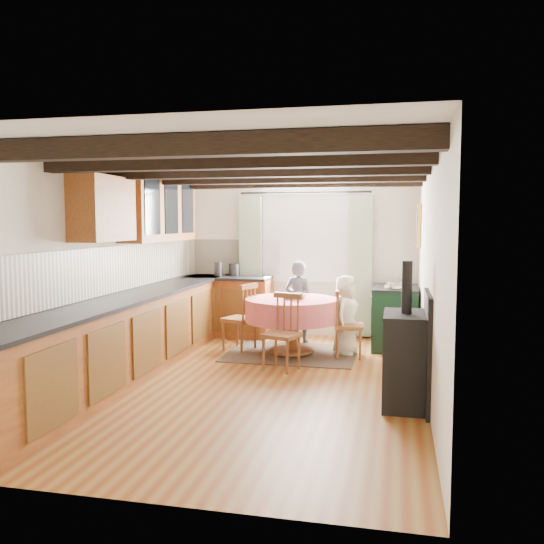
% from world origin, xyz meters
% --- Properties ---
extents(floor, '(3.60, 5.50, 0.00)m').
position_xyz_m(floor, '(0.00, 0.00, 0.00)').
color(floor, olive).
rests_on(floor, ground).
extents(ceiling, '(3.60, 5.50, 0.00)m').
position_xyz_m(ceiling, '(0.00, 0.00, 2.40)').
color(ceiling, white).
rests_on(ceiling, ground).
extents(wall_back, '(3.60, 0.00, 2.40)m').
position_xyz_m(wall_back, '(0.00, 2.75, 1.20)').
color(wall_back, silver).
rests_on(wall_back, ground).
extents(wall_front, '(3.60, 0.00, 2.40)m').
position_xyz_m(wall_front, '(0.00, -2.75, 1.20)').
color(wall_front, silver).
rests_on(wall_front, ground).
extents(wall_left, '(0.00, 5.50, 2.40)m').
position_xyz_m(wall_left, '(-1.80, 0.00, 1.20)').
color(wall_left, silver).
rests_on(wall_left, ground).
extents(wall_right, '(0.00, 5.50, 2.40)m').
position_xyz_m(wall_right, '(1.80, 0.00, 1.20)').
color(wall_right, silver).
rests_on(wall_right, ground).
extents(beam_a, '(3.60, 0.16, 0.16)m').
position_xyz_m(beam_a, '(0.00, -2.00, 2.31)').
color(beam_a, black).
rests_on(beam_a, ceiling).
extents(beam_b, '(3.60, 0.16, 0.16)m').
position_xyz_m(beam_b, '(0.00, -1.00, 2.31)').
color(beam_b, black).
rests_on(beam_b, ceiling).
extents(beam_c, '(3.60, 0.16, 0.16)m').
position_xyz_m(beam_c, '(0.00, 0.00, 2.31)').
color(beam_c, black).
rests_on(beam_c, ceiling).
extents(beam_d, '(3.60, 0.16, 0.16)m').
position_xyz_m(beam_d, '(0.00, 1.00, 2.31)').
color(beam_d, black).
rests_on(beam_d, ceiling).
extents(beam_e, '(3.60, 0.16, 0.16)m').
position_xyz_m(beam_e, '(0.00, 2.00, 2.31)').
color(beam_e, black).
rests_on(beam_e, ceiling).
extents(splash_left, '(0.02, 4.50, 0.55)m').
position_xyz_m(splash_left, '(-1.78, 0.30, 1.20)').
color(splash_left, beige).
rests_on(splash_left, wall_left).
extents(splash_back, '(1.40, 0.02, 0.55)m').
position_xyz_m(splash_back, '(-1.00, 2.73, 1.20)').
color(splash_back, beige).
rests_on(splash_back, wall_back).
extents(base_cabinet_left, '(0.60, 5.30, 0.88)m').
position_xyz_m(base_cabinet_left, '(-1.50, 0.00, 0.44)').
color(base_cabinet_left, '#9F5321').
rests_on(base_cabinet_left, floor).
extents(base_cabinet_back, '(1.30, 0.60, 0.88)m').
position_xyz_m(base_cabinet_back, '(-1.05, 2.45, 0.44)').
color(base_cabinet_back, '#9F5321').
rests_on(base_cabinet_back, floor).
extents(worktop_left, '(0.64, 5.30, 0.04)m').
position_xyz_m(worktop_left, '(-1.48, 0.00, 0.90)').
color(worktop_left, black).
rests_on(worktop_left, base_cabinet_left).
extents(worktop_back, '(1.30, 0.64, 0.04)m').
position_xyz_m(worktop_back, '(-1.05, 2.43, 0.90)').
color(worktop_back, black).
rests_on(worktop_back, base_cabinet_back).
extents(wall_cabinet_glass, '(0.34, 1.80, 0.90)m').
position_xyz_m(wall_cabinet_glass, '(-1.63, 1.20, 1.95)').
color(wall_cabinet_glass, '#9F5321').
rests_on(wall_cabinet_glass, wall_left).
extents(wall_cabinet_solid, '(0.34, 0.90, 0.70)m').
position_xyz_m(wall_cabinet_solid, '(-1.63, -0.30, 1.90)').
color(wall_cabinet_solid, '#9F5321').
rests_on(wall_cabinet_solid, wall_left).
extents(window_frame, '(1.34, 0.03, 1.54)m').
position_xyz_m(window_frame, '(0.10, 2.73, 1.60)').
color(window_frame, white).
rests_on(window_frame, wall_back).
extents(window_pane, '(1.20, 0.01, 1.40)m').
position_xyz_m(window_pane, '(0.10, 2.74, 1.60)').
color(window_pane, white).
rests_on(window_pane, wall_back).
extents(curtain_left, '(0.35, 0.10, 2.10)m').
position_xyz_m(curtain_left, '(-0.75, 2.65, 1.10)').
color(curtain_left, '#95AC7F').
rests_on(curtain_left, wall_back).
extents(curtain_right, '(0.35, 0.10, 2.10)m').
position_xyz_m(curtain_right, '(0.95, 2.65, 1.10)').
color(curtain_right, '#95AC7F').
rests_on(curtain_right, wall_back).
extents(curtain_rod, '(2.00, 0.03, 0.03)m').
position_xyz_m(curtain_rod, '(0.10, 2.65, 2.20)').
color(curtain_rod, black).
rests_on(curtain_rod, wall_back).
extents(wall_picture, '(0.04, 0.50, 0.60)m').
position_xyz_m(wall_picture, '(1.77, 2.30, 1.70)').
color(wall_picture, gold).
rests_on(wall_picture, wall_right).
extents(wall_plate, '(0.30, 0.02, 0.30)m').
position_xyz_m(wall_plate, '(1.05, 2.72, 1.70)').
color(wall_plate, silver).
rests_on(wall_plate, wall_back).
extents(rug, '(1.70, 1.32, 0.01)m').
position_xyz_m(rug, '(0.13, 1.42, 0.01)').
color(rug, '#362C1C').
rests_on(rug, floor).
extents(dining_table, '(1.23, 1.23, 0.74)m').
position_xyz_m(dining_table, '(0.13, 1.42, 0.37)').
color(dining_table, '#FD6168').
rests_on(dining_table, floor).
extents(chair_near, '(0.50, 0.51, 0.91)m').
position_xyz_m(chair_near, '(0.16, 0.59, 0.46)').
color(chair_near, brown).
rests_on(chair_near, floor).
extents(chair_left, '(0.53, 0.51, 0.93)m').
position_xyz_m(chair_left, '(-0.62, 1.50, 0.46)').
color(chair_left, brown).
rests_on(chair_left, floor).
extents(chair_right, '(0.42, 0.40, 0.89)m').
position_xyz_m(chair_right, '(0.89, 1.41, 0.44)').
color(chair_right, brown).
rests_on(chair_right, floor).
extents(aga_range, '(0.61, 0.95, 0.88)m').
position_xyz_m(aga_range, '(1.47, 2.11, 0.44)').
color(aga_range, black).
rests_on(aga_range, floor).
extents(cast_iron_stove, '(0.42, 0.70, 1.39)m').
position_xyz_m(cast_iron_stove, '(1.58, -0.44, 0.70)').
color(cast_iron_stove, black).
rests_on(cast_iron_stove, floor).
extents(child_far, '(0.50, 0.40, 1.20)m').
position_xyz_m(child_far, '(0.10, 2.16, 0.60)').
color(child_far, '#3E4A52').
rests_on(child_far, floor).
extents(child_right, '(0.44, 0.58, 1.06)m').
position_xyz_m(child_right, '(0.83, 1.57, 0.53)').
color(child_right, white).
rests_on(child_right, floor).
extents(bowl_a, '(0.32, 0.32, 0.06)m').
position_xyz_m(bowl_a, '(0.21, 1.47, 0.77)').
color(bowl_a, silver).
rests_on(bowl_a, dining_table).
extents(bowl_b, '(0.27, 0.27, 0.06)m').
position_xyz_m(bowl_b, '(0.11, 1.38, 0.77)').
color(bowl_b, silver).
rests_on(bowl_b, dining_table).
extents(cup, '(0.13, 0.13, 0.10)m').
position_xyz_m(cup, '(0.24, 1.31, 0.79)').
color(cup, silver).
rests_on(cup, dining_table).
extents(canister_tall, '(0.13, 0.13, 0.22)m').
position_xyz_m(canister_tall, '(-1.21, 2.43, 1.03)').
color(canister_tall, '#262628').
rests_on(canister_tall, worktop_back).
extents(canister_wide, '(0.17, 0.17, 0.19)m').
position_xyz_m(canister_wide, '(-0.98, 2.54, 1.02)').
color(canister_wide, '#262628').
rests_on(canister_wide, worktop_back).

